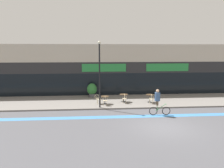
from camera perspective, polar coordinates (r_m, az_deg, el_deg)
ground_plane at (r=15.06m, az=13.39°, el=-10.84°), size 120.00×120.00×0.00m
sidewalk_slab at (r=21.77m, az=7.53°, el=-4.35°), size 40.00×5.50×0.12m
storefront_facade at (r=25.92m, az=5.48°, el=3.95°), size 40.00×4.06×5.63m
bike_lane_stripe at (r=17.24m, az=10.93°, el=-8.20°), size 36.00×0.70×0.01m
bistro_table_0 at (r=19.99m, az=-1.87°, el=-3.79°), size 0.74×0.74×0.71m
bistro_table_1 at (r=20.80m, az=3.06°, el=-3.25°), size 0.78×0.78×0.73m
bistro_table_2 at (r=20.94m, az=9.82°, el=-3.29°), size 0.71×0.71×0.74m
cafe_chair_0_near at (r=19.38m, az=-1.80°, el=-4.18°), size 0.42×0.59×0.90m
cafe_chair_0_side at (r=19.97m, az=-3.67°, el=-3.80°), size 0.59×0.44×0.90m
cafe_chair_1_near at (r=20.20m, az=3.29°, el=-3.65°), size 0.41×0.58×0.90m
cafe_chair_2_near at (r=20.35m, az=10.23°, el=-3.69°), size 0.43×0.59×0.90m
planter_pot at (r=22.92m, az=-5.27°, el=-1.53°), size 1.01×1.01×1.45m
lamp_post at (r=18.34m, az=-3.28°, el=3.63°), size 0.26×0.26×5.63m
cyclist_0 at (r=17.24m, az=11.93°, el=-4.17°), size 1.66×0.49×2.03m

